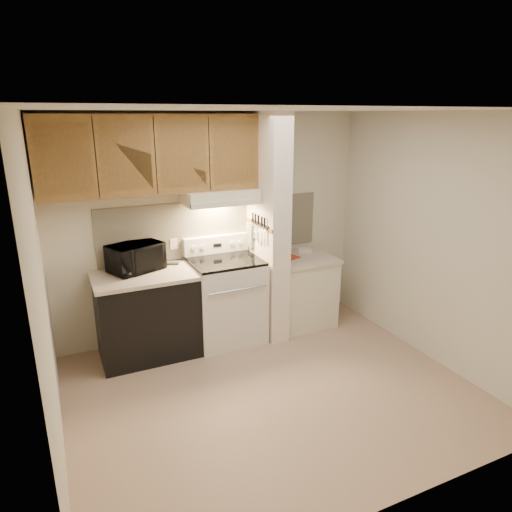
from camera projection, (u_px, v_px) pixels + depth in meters
floor at (272, 391)px, 4.25m from camera, size 3.60×3.60×0.00m
ceiling at (275, 109)px, 3.51m from camera, size 3.60×3.60×0.00m
wall_back at (214, 226)px, 5.18m from camera, size 3.60×2.50×0.02m
wall_left at (42, 297)px, 3.16m from camera, size 0.02×3.00×2.50m
wall_right at (432, 240)px, 4.60m from camera, size 0.02×3.00×2.50m
backsplash at (214, 228)px, 5.18m from camera, size 2.60×0.02×0.63m
range_body at (226, 301)px, 5.12m from camera, size 0.76×0.65×0.92m
oven_window at (237, 308)px, 4.83m from camera, size 0.50×0.01×0.30m
oven_handle at (238, 290)px, 4.73m from camera, size 0.65×0.02×0.02m
cooktop at (225, 261)px, 4.98m from camera, size 0.74×0.64×0.03m
range_backguard at (216, 244)px, 5.19m from camera, size 0.76×0.08×0.20m
range_display at (217, 245)px, 5.15m from camera, size 0.10×0.01×0.04m
range_knob_left_outer at (194, 248)px, 5.04m from camera, size 0.05×0.02×0.05m
range_knob_left_inner at (202, 247)px, 5.08m from camera, size 0.05×0.02×0.05m
range_knob_right_inner at (232, 243)px, 5.22m from camera, size 0.05×0.02×0.05m
range_knob_right_outer at (240, 242)px, 5.26m from camera, size 0.05×0.02×0.05m
dishwasher_front at (148, 317)px, 4.78m from camera, size 1.00×0.63×0.87m
left_countertop at (144, 276)px, 4.65m from camera, size 1.04×0.67×0.04m
spoon_rest at (169, 264)px, 4.93m from camera, size 0.22×0.15×0.01m
teal_jar at (144, 262)px, 4.84m from camera, size 0.11×0.11×0.10m
outlet at (174, 244)px, 5.01m from camera, size 0.08×0.01×0.12m
microwave at (136, 257)px, 4.70m from camera, size 0.62×0.53×0.29m
partition_pillar at (268, 228)px, 5.08m from camera, size 0.22×0.70×2.50m
pillar_trim at (258, 225)px, 5.02m from camera, size 0.01×0.70×0.04m
knife_strip at (260, 224)px, 4.97m from camera, size 0.02×0.42×0.04m
knife_blade_a at (265, 236)px, 4.86m from camera, size 0.01×0.03×0.16m
knife_handle_a at (265, 222)px, 4.82m from camera, size 0.02×0.02×0.10m
knife_blade_b at (262, 236)px, 4.92m from camera, size 0.01×0.04×0.18m
knife_handle_b at (262, 221)px, 4.88m from camera, size 0.02×0.02×0.10m
knife_blade_c at (259, 235)px, 4.99m from camera, size 0.01×0.04×0.20m
knife_handle_c at (259, 220)px, 4.95m from camera, size 0.02×0.02×0.10m
knife_blade_d at (255, 231)px, 5.08m from camera, size 0.01×0.04×0.16m
knife_handle_d at (256, 218)px, 5.02m from camera, size 0.02×0.02×0.10m
knife_blade_e at (253, 231)px, 5.13m from camera, size 0.01×0.04×0.18m
knife_handle_e at (253, 217)px, 5.08m from camera, size 0.02×0.02×0.10m
oven_mitt at (251, 236)px, 5.21m from camera, size 0.03×0.11×0.26m
right_cab_base at (301, 292)px, 5.52m from camera, size 0.70×0.60×0.81m
right_countertop at (302, 259)px, 5.39m from camera, size 0.74×0.64×0.04m
red_folder at (285, 256)px, 5.40m from camera, size 0.32×0.37×0.01m
white_box at (305, 250)px, 5.59m from camera, size 0.19×0.16×0.04m
range_hood at (220, 196)px, 4.88m from camera, size 0.78×0.44×0.15m
hood_lip at (227, 204)px, 4.71m from camera, size 0.78×0.04×0.06m
upper_cabinets at (152, 154)px, 4.51m from camera, size 2.18×0.33×0.77m
cab_door_a at (64, 159)px, 4.04m from camera, size 0.46×0.01×0.63m
cab_gap_a at (96, 158)px, 4.15m from camera, size 0.01×0.01×0.73m
cab_door_b at (126, 157)px, 4.26m from camera, size 0.46×0.01×0.63m
cab_gap_b at (155, 156)px, 4.37m from camera, size 0.01×0.01×0.73m
cab_door_c at (183, 155)px, 4.48m from camera, size 0.46×0.01×0.63m
cab_gap_c at (209, 154)px, 4.58m from camera, size 0.01×0.01×0.73m
cab_door_d at (234, 153)px, 4.69m from camera, size 0.46×0.01×0.63m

